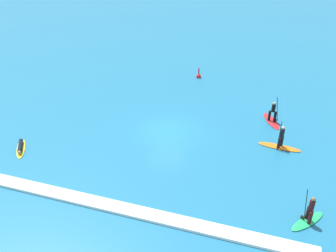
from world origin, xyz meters
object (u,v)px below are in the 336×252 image
Objects in this scene: surfer_on_orange_board at (280,142)px; surfer_on_yellow_board at (21,147)px; marker_buoy at (199,76)px; surfer_on_red_board at (272,116)px; surfer_on_green_board at (309,216)px.

surfer_on_yellow_board is at bearing 21.92° from surfer_on_orange_board.
surfer_on_red_board is at bearing -40.78° from marker_buoy.
surfer_on_yellow_board is at bearing -53.45° from surfer_on_green_board.
marker_buoy is (-7.55, 6.51, -0.30)m from surfer_on_red_board.
surfer_on_orange_board is 1.25× the size of surfer_on_yellow_board.
surfer_on_orange_board reaches higher than surfer_on_green_board.
surfer_on_red_board is 9.97m from marker_buoy.
surfer_on_yellow_board is at bearing -87.45° from surfer_on_red_board.
surfer_on_red_board is at bearing 87.06° from surfer_on_yellow_board.
surfer_on_orange_board is 18.51m from surfer_on_yellow_board.
surfer_on_green_board is 19.78m from marker_buoy.
surfer_on_orange_board reaches higher than surfer_on_yellow_board.
surfer_on_red_board is 1.10× the size of surfer_on_yellow_board.
surfer_on_green_board is 0.96× the size of surfer_on_yellow_board.
surfer_on_orange_board is 7.14m from surfer_on_green_board.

